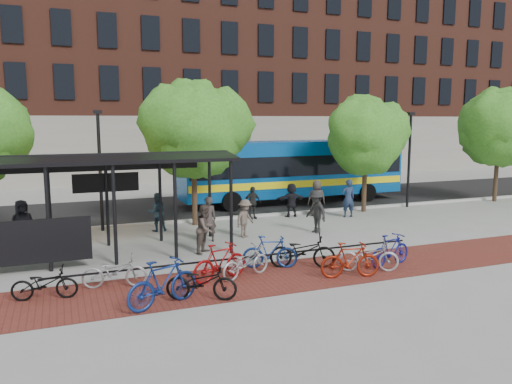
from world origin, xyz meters
name	(u,v)px	position (x,y,z in m)	size (l,w,h in m)	color
ground	(286,235)	(0.00, 0.00, 0.00)	(160.00, 160.00, 0.00)	#9E9E99
asphalt_street	(226,204)	(0.00, 8.00, 0.01)	(160.00, 8.00, 0.01)	black
curb	(251,216)	(0.00, 4.00, 0.06)	(160.00, 0.25, 0.12)	#B7B7B2
brick_strip	(295,275)	(-2.00, -5.00, 0.00)	(24.00, 3.00, 0.01)	maroon
bike_rack_rail	(245,271)	(-3.30, -4.10, 0.00)	(12.00, 0.05, 0.95)	black
building_brick	(266,63)	(10.00, 26.00, 10.00)	(55.00, 14.00, 20.00)	brown
bus_shelter	(74,171)	(-8.13, -0.48, 3.00)	(10.60, 3.07, 3.60)	black
tree_b	(195,126)	(-2.90, 3.35, 4.46)	(5.15, 4.20, 6.47)	#382619
tree_c	(367,133)	(6.09, 3.35, 4.05)	(4.66, 3.80, 5.92)	#382619
tree_d	(500,124)	(15.10, 3.35, 4.47)	(5.39, 4.40, 6.55)	#382619
lamp_post_left	(100,167)	(-7.00, 3.60, 2.75)	(0.35, 0.20, 5.12)	black
lamp_post_right	(409,157)	(9.00, 3.60, 2.75)	(0.35, 0.20, 5.12)	black
bus	(292,167)	(3.78, 7.28, 2.02)	(13.08, 3.23, 3.52)	#0850A1
bike_0	(44,284)	(-9.12, -4.50, 0.44)	(0.59, 1.68, 0.88)	black
bike_2	(114,271)	(-7.29, -4.19, 0.48)	(0.63, 1.82, 0.95)	#939496
bike_3	(163,283)	(-6.29, -6.13, 0.62)	(0.59, 2.07, 1.25)	navy
bike_4	(201,282)	(-5.26, -6.06, 0.50)	(0.66, 1.89, 0.99)	black
bike_5	(220,262)	(-4.31, -4.68, 0.57)	(0.54, 1.90, 1.14)	#9D0E10
bike_6	(246,262)	(-3.50, -4.67, 0.47)	(0.63, 1.80, 0.95)	#B1B1B4
bike_7	(270,252)	(-2.45, -4.08, 0.53)	(0.50, 1.78, 1.07)	navy
bike_8	(303,251)	(-1.46, -4.43, 0.55)	(0.73, 2.10, 1.10)	black
bike_9	(350,260)	(-0.59, -5.88, 0.55)	(0.52, 1.84, 1.10)	maroon
bike_10	(369,256)	(0.29, -5.54, 0.50)	(0.66, 1.90, 1.00)	#AAAAAC
bike_11	(390,250)	(1.28, -5.31, 0.54)	(0.50, 1.79, 1.07)	navy
pedestrian_0	(22,225)	(-9.97, 1.41, 0.92)	(0.90, 0.59, 1.84)	black
pedestrian_1	(208,219)	(-3.31, 0.05, 0.90)	(0.65, 0.43, 1.79)	#3D3431
pedestrian_2	(157,212)	(-4.82, 2.63, 0.83)	(0.81, 0.63, 1.66)	#20384B
pedestrian_3	(245,218)	(-1.72, 0.21, 0.77)	(1.00, 0.58, 1.55)	brown
pedestrian_4	(252,203)	(-0.07, 3.66, 0.78)	(0.92, 0.38, 1.57)	#272727
pedestrian_5	(291,200)	(1.91, 3.44, 0.83)	(1.54, 0.49, 1.66)	black
pedestrian_6	(317,198)	(3.17, 3.19, 0.89)	(0.87, 0.56, 1.77)	#3D3431
pedestrian_7	(348,198)	(4.45, 2.35, 0.93)	(0.68, 0.45, 1.86)	#202F4C
pedestrian_8	(205,229)	(-3.85, -1.50, 0.88)	(0.86, 0.67, 1.76)	#50433C
pedestrian_9	(316,212)	(1.36, -0.12, 0.89)	(1.15, 0.66, 1.79)	#242424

